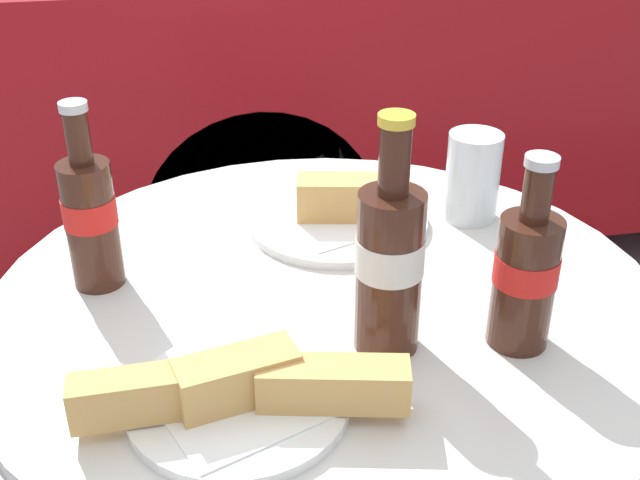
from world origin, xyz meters
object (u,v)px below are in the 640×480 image
at_px(bistro_table, 326,377).
at_px(cola_bottle_left, 526,274).
at_px(lunch_plate_far, 240,392).
at_px(cola_bottle_center, 90,216).
at_px(cola_bottle_right, 390,262).
at_px(drinking_glass, 472,180).
at_px(lunch_plate_near, 337,214).

relative_size(bistro_table, cola_bottle_left, 3.76).
xyz_separation_m(cola_bottle_left, lunch_plate_far, (-0.30, -0.06, -0.06)).
xyz_separation_m(cola_bottle_left, cola_bottle_center, (-0.45, 0.21, 0.00)).
bearing_deg(bistro_table, cola_bottle_center, 164.00).
bearing_deg(lunch_plate_far, bistro_table, 57.47).
height_order(bistro_table, lunch_plate_far, lunch_plate_far).
height_order(bistro_table, cola_bottle_center, cola_bottle_center).
height_order(cola_bottle_right, drinking_glass, cola_bottle_right).
bearing_deg(cola_bottle_left, cola_bottle_right, 171.75).
xyz_separation_m(cola_bottle_left, drinking_glass, (0.05, 0.28, -0.03)).
xyz_separation_m(drinking_glass, lunch_plate_far, (-0.35, -0.34, -0.03)).
bearing_deg(bistro_table, drinking_glass, 33.34).
bearing_deg(cola_bottle_left, lunch_plate_near, 114.47).
xyz_separation_m(bistro_table, drinking_glass, (0.23, 0.15, 0.18)).
bearing_deg(lunch_plate_near, cola_bottle_center, -163.80).
relative_size(drinking_glass, lunch_plate_near, 0.50).
height_order(cola_bottle_center, drinking_glass, cola_bottle_center).
bearing_deg(lunch_plate_near, cola_bottle_right, -91.06).
bearing_deg(cola_bottle_center, cola_bottle_left, -24.75).
height_order(cola_bottle_left, lunch_plate_near, cola_bottle_left).
height_order(bistro_table, lunch_plate_near, lunch_plate_near).
xyz_separation_m(bistro_table, lunch_plate_far, (-0.12, -0.19, 0.15)).
bearing_deg(cola_bottle_right, lunch_plate_far, -154.41).
distance_m(cola_bottle_center, drinking_glass, 0.50).
bearing_deg(cola_bottle_center, drinking_glass, 8.86).
distance_m(cola_bottle_right, cola_bottle_center, 0.36).
distance_m(bistro_table, lunch_plate_far, 0.27).
relative_size(bistro_table, drinking_glass, 6.57).
distance_m(lunch_plate_near, lunch_plate_far, 0.39).
bearing_deg(bistro_table, lunch_plate_far, -122.53).
bearing_deg(cola_bottle_right, bistro_table, 111.37).
height_order(cola_bottle_center, lunch_plate_near, cola_bottle_center).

